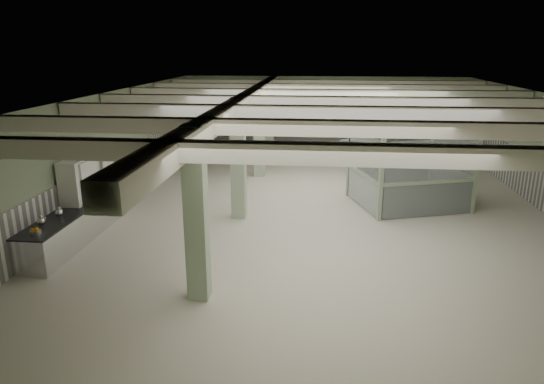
# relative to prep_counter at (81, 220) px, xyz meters

# --- Properties ---
(floor) EXTENTS (20.00, 20.00, 0.00)m
(floor) POSITION_rel_prep_counter_xyz_m (6.54, 3.00, -0.46)
(floor) COLOR beige
(floor) RESTS_ON ground
(ceiling) EXTENTS (14.00, 20.00, 0.02)m
(ceiling) POSITION_rel_prep_counter_xyz_m (6.54, 3.00, 3.14)
(ceiling) COLOR beige
(ceiling) RESTS_ON wall_back
(wall_back) EXTENTS (14.00, 0.02, 3.60)m
(wall_back) POSITION_rel_prep_counter_xyz_m (6.54, 13.00, 1.34)
(wall_back) COLOR #9BAD8A
(wall_back) RESTS_ON floor
(wall_front) EXTENTS (14.00, 0.02, 3.60)m
(wall_front) POSITION_rel_prep_counter_xyz_m (6.54, -7.00, 1.34)
(wall_front) COLOR #9BAD8A
(wall_front) RESTS_ON floor
(wall_left) EXTENTS (0.02, 20.00, 3.60)m
(wall_left) POSITION_rel_prep_counter_xyz_m (-0.46, 3.00, 1.34)
(wall_left) COLOR #9BAD8A
(wall_left) RESTS_ON floor
(wainscot_left) EXTENTS (0.05, 19.90, 1.50)m
(wainscot_left) POSITION_rel_prep_counter_xyz_m (-0.44, 3.00, 0.29)
(wainscot_left) COLOR silver
(wainscot_left) RESTS_ON floor
(wainscot_back) EXTENTS (13.90, 0.05, 1.50)m
(wainscot_back) POSITION_rel_prep_counter_xyz_m (6.54, 12.98, 0.29)
(wainscot_back) COLOR silver
(wainscot_back) RESTS_ON floor
(girder) EXTENTS (0.45, 19.90, 0.40)m
(girder) POSITION_rel_prep_counter_xyz_m (4.04, 3.00, 2.92)
(girder) COLOR white
(girder) RESTS_ON ceiling
(beam_a) EXTENTS (13.90, 0.35, 0.32)m
(beam_a) POSITION_rel_prep_counter_xyz_m (6.54, -4.50, 2.96)
(beam_a) COLOR white
(beam_a) RESTS_ON ceiling
(beam_b) EXTENTS (13.90, 0.35, 0.32)m
(beam_b) POSITION_rel_prep_counter_xyz_m (6.54, -2.00, 2.96)
(beam_b) COLOR white
(beam_b) RESTS_ON ceiling
(beam_c) EXTENTS (13.90, 0.35, 0.32)m
(beam_c) POSITION_rel_prep_counter_xyz_m (6.54, 0.50, 2.96)
(beam_c) COLOR white
(beam_c) RESTS_ON ceiling
(beam_d) EXTENTS (13.90, 0.35, 0.32)m
(beam_d) POSITION_rel_prep_counter_xyz_m (6.54, 3.00, 2.96)
(beam_d) COLOR white
(beam_d) RESTS_ON ceiling
(beam_e) EXTENTS (13.90, 0.35, 0.32)m
(beam_e) POSITION_rel_prep_counter_xyz_m (6.54, 5.50, 2.96)
(beam_e) COLOR white
(beam_e) RESTS_ON ceiling
(beam_f) EXTENTS (13.90, 0.35, 0.32)m
(beam_f) POSITION_rel_prep_counter_xyz_m (6.54, 8.00, 2.96)
(beam_f) COLOR white
(beam_f) RESTS_ON ceiling
(beam_g) EXTENTS (13.90, 0.35, 0.32)m
(beam_g) POSITION_rel_prep_counter_xyz_m (6.54, 10.50, 2.96)
(beam_g) COLOR white
(beam_g) RESTS_ON ceiling
(column_a) EXTENTS (0.42, 0.42, 3.60)m
(column_a) POSITION_rel_prep_counter_xyz_m (4.04, -3.00, 1.34)
(column_a) COLOR #A2BA95
(column_a) RESTS_ON floor
(column_b) EXTENTS (0.42, 0.42, 3.60)m
(column_b) POSITION_rel_prep_counter_xyz_m (4.04, 2.00, 1.34)
(column_b) COLOR #A2BA95
(column_b) RESTS_ON floor
(column_c) EXTENTS (0.42, 0.42, 3.60)m
(column_c) POSITION_rel_prep_counter_xyz_m (4.04, 7.00, 1.34)
(column_c) COLOR #A2BA95
(column_c) RESTS_ON floor
(column_d) EXTENTS (0.42, 0.42, 3.60)m
(column_d) POSITION_rel_prep_counter_xyz_m (4.04, 11.00, 1.34)
(column_d) COLOR #A2BA95
(column_d) RESTS_ON floor
(pendant_front) EXTENTS (0.44, 0.44, 0.22)m
(pendant_front) POSITION_rel_prep_counter_xyz_m (7.04, -2.00, 2.59)
(pendant_front) COLOR #2A382A
(pendant_front) RESTS_ON ceiling
(pendant_mid) EXTENTS (0.44, 0.44, 0.22)m
(pendant_mid) POSITION_rel_prep_counter_xyz_m (7.04, 3.50, 2.59)
(pendant_mid) COLOR #2A382A
(pendant_mid) RESTS_ON ceiling
(pendant_back) EXTENTS (0.44, 0.44, 0.22)m
(pendant_back) POSITION_rel_prep_counter_xyz_m (7.04, 8.50, 2.59)
(pendant_back) COLOR #2A382A
(pendant_back) RESTS_ON ceiling
(prep_counter) EXTENTS (0.89, 5.11, 0.91)m
(prep_counter) POSITION_rel_prep_counter_xyz_m (0.00, 0.00, 0.00)
(prep_counter) COLOR silver
(prep_counter) RESTS_ON floor
(pitcher_near) EXTENTS (0.25, 0.27, 0.27)m
(pitcher_near) POSITION_rel_prep_counter_xyz_m (-0.02, -0.98, 0.58)
(pitcher_near) COLOR silver
(pitcher_near) RESTS_ON prep_counter
(pitcher_far) EXTENTS (0.26, 0.27, 0.27)m
(pitcher_far) POSITION_rel_prep_counter_xyz_m (-0.12, -1.61, 0.58)
(pitcher_far) COLOR silver
(pitcher_far) RESTS_ON prep_counter
(veg_colander) EXTENTS (0.45, 0.45, 0.19)m
(veg_colander) POSITION_rel_prep_counter_xyz_m (0.12, 0.07, 0.53)
(veg_colander) COLOR #38383C
(veg_colander) RESTS_ON prep_counter
(orange_bowl) EXTENTS (0.28, 0.28, 0.09)m
(orange_bowl) POSITION_rel_prep_counter_xyz_m (0.05, -2.15, 0.48)
(orange_bowl) COLOR #B2B2B7
(orange_bowl) RESTS_ON prep_counter
(walkin_cooler) EXTENTS (0.91, 2.19, 2.01)m
(walkin_cooler) POSITION_rel_prep_counter_xyz_m (-0.08, 0.80, 0.54)
(walkin_cooler) COLOR white
(walkin_cooler) RESTS_ON floor
(guard_booth) EXTENTS (4.07, 3.73, 2.71)m
(guard_booth) POSITION_rel_prep_counter_xyz_m (9.34, 3.79, 1.36)
(guard_booth) COLOR #8DA382
(guard_booth) RESTS_ON floor
(filing_cabinet) EXTENTS (0.49, 0.68, 1.45)m
(filing_cabinet) POSITION_rel_prep_counter_xyz_m (11.15, 4.35, 0.26)
(filing_cabinet) COLOR #595B4C
(filing_cabinet) RESTS_ON floor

